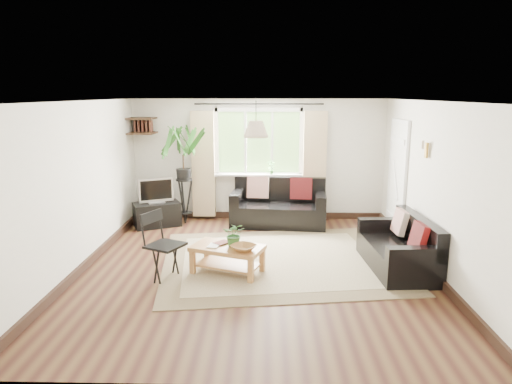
{
  "coord_description": "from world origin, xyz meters",
  "views": [
    {
      "loc": [
        0.16,
        -6.29,
        2.5
      ],
      "look_at": [
        0.0,
        0.4,
        1.05
      ],
      "focal_mm": 32.0,
      "sensor_mm": 36.0,
      "label": 1
    }
  ],
  "objects_px": {
    "tv_stand": "(157,214)",
    "palm_stand": "(184,175)",
    "coffee_table": "(228,260)",
    "sofa_right": "(397,245)",
    "sofa_back": "(279,204)",
    "folding_chair": "(165,247)"
  },
  "relations": [
    {
      "from": "palm_stand",
      "to": "sofa_right",
      "type": "bearing_deg",
      "value": -33.34
    },
    {
      "from": "sofa_back",
      "to": "tv_stand",
      "type": "height_order",
      "value": "sofa_back"
    },
    {
      "from": "tv_stand",
      "to": "folding_chair",
      "type": "height_order",
      "value": "folding_chair"
    },
    {
      "from": "coffee_table",
      "to": "tv_stand",
      "type": "xyz_separation_m",
      "value": [
        -1.55,
        2.32,
        0.03
      ]
    },
    {
      "from": "tv_stand",
      "to": "palm_stand",
      "type": "bearing_deg",
      "value": -2.82
    },
    {
      "from": "sofa_back",
      "to": "coffee_table",
      "type": "xyz_separation_m",
      "value": [
        -0.78,
        -2.45,
        -0.22
      ]
    },
    {
      "from": "tv_stand",
      "to": "palm_stand",
      "type": "height_order",
      "value": "palm_stand"
    },
    {
      "from": "sofa_back",
      "to": "palm_stand",
      "type": "xyz_separation_m",
      "value": [
        -1.83,
        0.08,
        0.53
      ]
    },
    {
      "from": "sofa_right",
      "to": "tv_stand",
      "type": "bearing_deg",
      "value": -121.49
    },
    {
      "from": "palm_stand",
      "to": "folding_chair",
      "type": "relative_size",
      "value": 2.05
    },
    {
      "from": "palm_stand",
      "to": "folding_chair",
      "type": "bearing_deg",
      "value": -85.29
    },
    {
      "from": "tv_stand",
      "to": "sofa_right",
      "type": "bearing_deg",
      "value": -52.61
    },
    {
      "from": "coffee_table",
      "to": "sofa_right",
      "type": "bearing_deg",
      "value": 5.44
    },
    {
      "from": "sofa_right",
      "to": "palm_stand",
      "type": "xyz_separation_m",
      "value": [
        -3.49,
        2.3,
        0.59
      ]
    },
    {
      "from": "sofa_right",
      "to": "folding_chair",
      "type": "relative_size",
      "value": 1.66
    },
    {
      "from": "sofa_back",
      "to": "folding_chair",
      "type": "distance_m",
      "value": 3.12
    },
    {
      "from": "tv_stand",
      "to": "folding_chair",
      "type": "relative_size",
      "value": 0.91
    },
    {
      "from": "coffee_table",
      "to": "tv_stand",
      "type": "bearing_deg",
      "value": 123.79
    },
    {
      "from": "sofa_right",
      "to": "folding_chair",
      "type": "height_order",
      "value": "folding_chair"
    },
    {
      "from": "sofa_back",
      "to": "palm_stand",
      "type": "distance_m",
      "value": 1.91
    },
    {
      "from": "sofa_back",
      "to": "sofa_right",
      "type": "height_order",
      "value": "sofa_back"
    },
    {
      "from": "folding_chair",
      "to": "sofa_back",
      "type": "bearing_deg",
      "value": -4.16
    }
  ]
}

